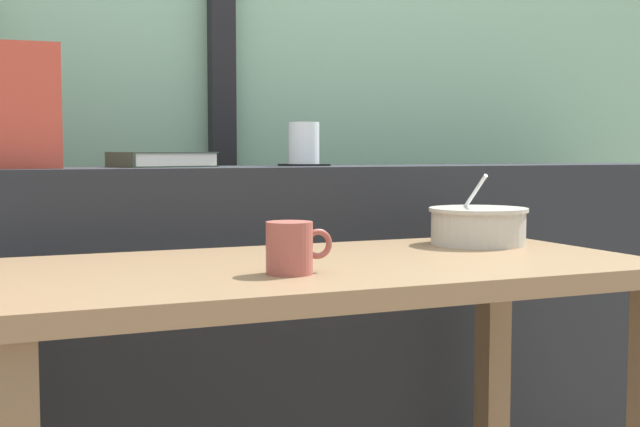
# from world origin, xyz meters

# --- Properties ---
(window_divider_post) EXTENTS (0.07, 0.05, 2.60)m
(window_divider_post) POSITION_xyz_m (0.10, 0.99, 1.30)
(window_divider_post) COLOR black
(window_divider_post) RESTS_ON ground
(dark_console_ledge) EXTENTS (2.80, 0.29, 0.85)m
(dark_console_ledge) POSITION_xyz_m (0.00, 0.55, 0.42)
(dark_console_ledge) COLOR #23262B
(dark_console_ledge) RESTS_ON ground
(breakfast_table) EXTENTS (1.18, 0.59, 0.69)m
(breakfast_table) POSITION_xyz_m (-0.01, 0.02, 0.57)
(breakfast_table) COLOR brown
(breakfast_table) RESTS_ON ground
(coaster_square) EXTENTS (0.10, 0.10, 0.00)m
(coaster_square) POSITION_xyz_m (0.18, 0.58, 0.85)
(coaster_square) COLOR black
(coaster_square) RESTS_ON dark_console_ledge
(juice_glass) EXTENTS (0.08, 0.08, 0.10)m
(juice_glass) POSITION_xyz_m (0.18, 0.58, 0.90)
(juice_glass) COLOR white
(juice_glass) RESTS_ON coaster_square
(closed_book) EXTENTS (0.25, 0.20, 0.03)m
(closed_book) POSITION_xyz_m (-0.17, 0.58, 0.87)
(closed_book) COLOR #334233
(closed_book) RESTS_ON dark_console_ledge
(soup_bowl) EXTENTS (0.21, 0.21, 0.15)m
(soup_bowl) POSITION_xyz_m (0.41, 0.16, 0.73)
(soup_bowl) COLOR #BCB7A8
(soup_bowl) RESTS_ON breakfast_table
(ceramic_mug) EXTENTS (0.11, 0.08, 0.08)m
(ceramic_mug) POSITION_xyz_m (-0.11, -0.09, 0.73)
(ceramic_mug) COLOR #9E4C42
(ceramic_mug) RESTS_ON breakfast_table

